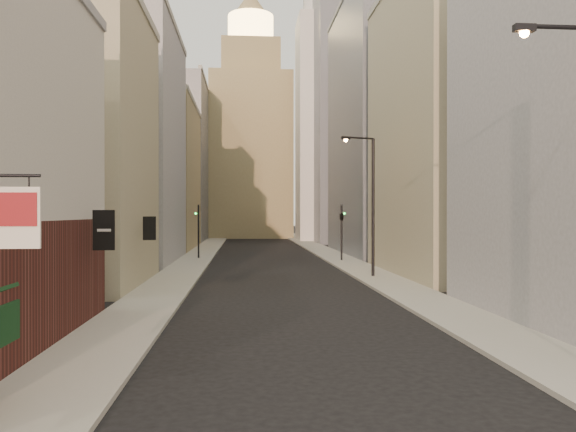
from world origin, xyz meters
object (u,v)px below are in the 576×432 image
(white_tower, at_px, (324,119))
(streetlamp_mid, at_px, (370,198))
(clock_tower, at_px, (251,137))
(traffic_light_right, at_px, (342,218))
(traffic_light_left, at_px, (198,222))

(white_tower, height_order, streetlamp_mid, white_tower)
(clock_tower, xyz_separation_m, traffic_light_right, (7.34, -51.06, -13.85))
(streetlamp_mid, height_order, traffic_light_right, streetlamp_mid)
(traffic_light_right, bearing_deg, streetlamp_mid, 85.18)
(clock_tower, bearing_deg, traffic_light_right, -81.82)
(white_tower, xyz_separation_m, traffic_light_left, (-16.27, -33.82, -15.21))
(streetlamp_mid, relative_size, traffic_light_left, 1.83)
(white_tower, distance_m, traffic_light_right, 40.08)
(clock_tower, distance_m, streetlamp_mid, 65.03)
(traffic_light_left, xyz_separation_m, traffic_light_right, (12.61, -3.24, 0.39))
(traffic_light_left, distance_m, traffic_light_right, 13.02)
(clock_tower, distance_m, traffic_light_left, 50.17)
(traffic_light_left, relative_size, traffic_light_right, 1.00)
(streetlamp_mid, xyz_separation_m, traffic_light_right, (0.30, 12.39, -1.43))
(clock_tower, relative_size, white_tower, 1.08)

